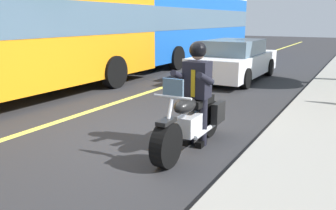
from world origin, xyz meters
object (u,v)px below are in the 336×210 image
Objects in this scene: motorcycle_main at (191,122)px; bus_near at (189,23)px; car_silver at (235,60)px; rider_main at (197,85)px.

motorcycle_main is 0.20× the size of bus_near.
bus_near is 6.40m from car_silver.
motorcycle_main is at bearing 13.52° from car_silver.
bus_near reaches higher than motorcycle_main.
rider_main is 0.38× the size of car_silver.
motorcycle_main is at bearing 2.18° from rider_main.
car_silver is (-6.74, -1.62, 0.24)m from motorcycle_main.
motorcycle_main is 6.93m from car_silver.
rider_main is at bearing -177.82° from motorcycle_main.
bus_near is at bearing -138.81° from car_silver.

